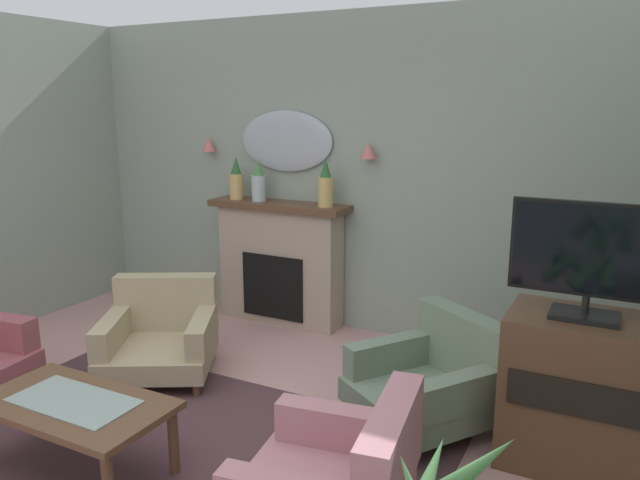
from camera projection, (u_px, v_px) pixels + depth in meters
name	position (u px, v px, depth m)	size (l,w,h in m)	color
wall_back	(345.00, 175.00, 5.54)	(6.45, 0.10, 2.83)	#93A393
patterned_rug	(144.00, 468.00, 3.53)	(3.20, 2.40, 0.01)	#4C3338
fireplace	(280.00, 264.00, 5.79)	(1.36, 0.36, 1.16)	tan
mantel_vase_right	(236.00, 181.00, 5.80)	(0.13, 0.13, 0.40)	tan
mantel_vase_centre	(259.00, 182.00, 5.69)	(0.13, 0.13, 0.40)	silver
mantel_vase_left	(326.00, 186.00, 5.37)	(0.13, 0.13, 0.42)	tan
wall_mirror	(286.00, 141.00, 5.66)	(0.96, 0.06, 0.56)	#B2BCC6
wall_sconce_left	(209.00, 144.00, 6.01)	(0.14, 0.14, 0.14)	#D17066
wall_sconce_right	(368.00, 150.00, 5.25)	(0.14, 0.14, 0.14)	#D17066
coffee_table	(75.00, 411.00, 3.42)	(1.10, 0.60, 0.45)	brown
armchair_near_fireplace	(161.00, 334.00, 4.76)	(1.10, 1.11, 0.71)	tan
armchair_by_coffee_table	(340.00, 478.00, 2.94)	(0.93, 0.92, 0.71)	#B77A84
armchair_in_corner	(434.00, 378.00, 4.00)	(1.12, 1.13, 0.71)	gray
tv_cabinet	(577.00, 392.00, 3.50)	(0.80, 0.57, 0.90)	brown
tv_flatscreen	(590.00, 258.00, 3.31)	(0.84, 0.24, 0.65)	black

